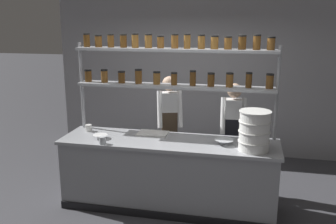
{
  "coord_description": "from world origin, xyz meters",
  "views": [
    {
      "loc": [
        0.99,
        -4.45,
        2.43
      ],
      "look_at": [
        -0.05,
        0.2,
        1.24
      ],
      "focal_mm": 40.0,
      "sensor_mm": 36.0,
      "label": 1
    }
  ],
  "objects_px": {
    "cutting_board": "(153,133)",
    "prep_bowl_near_left": "(100,137)",
    "prep_bowl_center_front": "(224,142)",
    "container_stack": "(254,131)",
    "serving_cup_front": "(89,128)",
    "chef_center": "(233,131)",
    "serving_cup_by_board": "(102,140)",
    "spice_shelf_unit": "(175,69)",
    "chef_left": "(169,124)"
  },
  "relations": [
    {
      "from": "spice_shelf_unit",
      "to": "cutting_board",
      "type": "bearing_deg",
      "value": -155.79
    },
    {
      "from": "spice_shelf_unit",
      "to": "chef_left",
      "type": "xyz_separation_m",
      "value": [
        -0.14,
        0.33,
        -0.86
      ]
    },
    {
      "from": "prep_bowl_near_left",
      "to": "serving_cup_front",
      "type": "relative_size",
      "value": 2.09
    },
    {
      "from": "cutting_board",
      "to": "serving_cup_front",
      "type": "xyz_separation_m",
      "value": [
        -0.91,
        -0.05,
        0.03
      ]
    },
    {
      "from": "container_stack",
      "to": "serving_cup_front",
      "type": "distance_m",
      "value": 2.26
    },
    {
      "from": "chef_center",
      "to": "prep_bowl_near_left",
      "type": "height_order",
      "value": "chef_center"
    },
    {
      "from": "spice_shelf_unit",
      "to": "cutting_board",
      "type": "relative_size",
      "value": 6.71
    },
    {
      "from": "container_stack",
      "to": "prep_bowl_center_front",
      "type": "xyz_separation_m",
      "value": [
        -0.35,
        0.13,
        -0.21
      ]
    },
    {
      "from": "chef_center",
      "to": "cutting_board",
      "type": "relative_size",
      "value": 3.95
    },
    {
      "from": "chef_center",
      "to": "chef_left",
      "type": "bearing_deg",
      "value": 174.94
    },
    {
      "from": "prep_bowl_near_left",
      "to": "serving_cup_by_board",
      "type": "height_order",
      "value": "serving_cup_by_board"
    },
    {
      "from": "chef_left",
      "to": "serving_cup_front",
      "type": "xyz_separation_m",
      "value": [
        -1.04,
        -0.5,
        0.02
      ]
    },
    {
      "from": "serving_cup_by_board",
      "to": "prep_bowl_near_left",
      "type": "bearing_deg",
      "value": 119.03
    },
    {
      "from": "chef_left",
      "to": "serving_cup_by_board",
      "type": "xyz_separation_m",
      "value": [
        -0.64,
        -0.98,
        0.02
      ]
    },
    {
      "from": "spice_shelf_unit",
      "to": "prep_bowl_center_front",
      "type": "relative_size",
      "value": 11.44
    },
    {
      "from": "prep_bowl_near_left",
      "to": "container_stack",
      "type": "bearing_deg",
      "value": -0.78
    },
    {
      "from": "cutting_board",
      "to": "serving_cup_by_board",
      "type": "xyz_separation_m",
      "value": [
        -0.51,
        -0.53,
        0.04
      ]
    },
    {
      "from": "cutting_board",
      "to": "serving_cup_front",
      "type": "bearing_deg",
      "value": -176.81
    },
    {
      "from": "container_stack",
      "to": "prep_bowl_near_left",
      "type": "bearing_deg",
      "value": 179.22
    },
    {
      "from": "container_stack",
      "to": "prep_bowl_center_front",
      "type": "height_order",
      "value": "container_stack"
    },
    {
      "from": "chef_center",
      "to": "container_stack",
      "type": "height_order",
      "value": "chef_center"
    },
    {
      "from": "serving_cup_by_board",
      "to": "spice_shelf_unit",
      "type": "bearing_deg",
      "value": 39.79
    },
    {
      "from": "cutting_board",
      "to": "prep_bowl_center_front",
      "type": "height_order",
      "value": "prep_bowl_center_front"
    },
    {
      "from": "chef_left",
      "to": "chef_center",
      "type": "relative_size",
      "value": 1.04
    },
    {
      "from": "prep_bowl_near_left",
      "to": "serving_cup_by_board",
      "type": "bearing_deg",
      "value": -60.97
    },
    {
      "from": "cutting_board",
      "to": "prep_bowl_center_front",
      "type": "bearing_deg",
      "value": -12.87
    },
    {
      "from": "cutting_board",
      "to": "prep_bowl_near_left",
      "type": "relative_size",
      "value": 2.11
    },
    {
      "from": "chef_center",
      "to": "prep_bowl_near_left",
      "type": "relative_size",
      "value": 8.32
    },
    {
      "from": "spice_shelf_unit",
      "to": "prep_bowl_near_left",
      "type": "distance_m",
      "value": 1.31
    },
    {
      "from": "chef_left",
      "to": "prep_bowl_near_left",
      "type": "distance_m",
      "value": 1.08
    },
    {
      "from": "container_stack",
      "to": "serving_cup_front",
      "type": "relative_size",
      "value": 5.28
    },
    {
      "from": "container_stack",
      "to": "cutting_board",
      "type": "distance_m",
      "value": 1.39
    },
    {
      "from": "prep_bowl_center_front",
      "to": "serving_cup_front",
      "type": "xyz_separation_m",
      "value": [
        -1.88,
        0.17,
        0.01
      ]
    },
    {
      "from": "chef_left",
      "to": "serving_cup_by_board",
      "type": "height_order",
      "value": "chef_left"
    },
    {
      "from": "chef_left",
      "to": "serving_cup_front",
      "type": "height_order",
      "value": "chef_left"
    },
    {
      "from": "serving_cup_front",
      "to": "serving_cup_by_board",
      "type": "relative_size",
      "value": 0.96
    },
    {
      "from": "cutting_board",
      "to": "serving_cup_front",
      "type": "height_order",
      "value": "serving_cup_front"
    },
    {
      "from": "serving_cup_front",
      "to": "spice_shelf_unit",
      "type": "bearing_deg",
      "value": 8.32
    },
    {
      "from": "prep_bowl_center_front",
      "to": "serving_cup_by_board",
      "type": "distance_m",
      "value": 1.51
    },
    {
      "from": "cutting_board",
      "to": "serving_cup_by_board",
      "type": "bearing_deg",
      "value": -133.97
    },
    {
      "from": "prep_bowl_near_left",
      "to": "serving_cup_front",
      "type": "xyz_separation_m",
      "value": [
        -0.29,
        0.28,
        0.02
      ]
    },
    {
      "from": "prep_bowl_near_left",
      "to": "prep_bowl_center_front",
      "type": "bearing_deg",
      "value": 3.86
    },
    {
      "from": "chef_center",
      "to": "prep_bowl_center_front",
      "type": "xyz_separation_m",
      "value": [
        -0.07,
        -0.67,
        0.05
      ]
    },
    {
      "from": "container_stack",
      "to": "prep_bowl_near_left",
      "type": "height_order",
      "value": "container_stack"
    },
    {
      "from": "spice_shelf_unit",
      "to": "container_stack",
      "type": "bearing_deg",
      "value": -24.32
    },
    {
      "from": "container_stack",
      "to": "chef_left",
      "type": "bearing_deg",
      "value": 146.03
    },
    {
      "from": "chef_center",
      "to": "prep_bowl_center_front",
      "type": "relative_size",
      "value": 6.74
    },
    {
      "from": "serving_cup_front",
      "to": "prep_bowl_center_front",
      "type": "bearing_deg",
      "value": -5.21
    },
    {
      "from": "serving_cup_by_board",
      "to": "prep_bowl_center_front",
      "type": "bearing_deg",
      "value": 11.65
    },
    {
      "from": "container_stack",
      "to": "cutting_board",
      "type": "bearing_deg",
      "value": 164.99
    }
  ]
}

